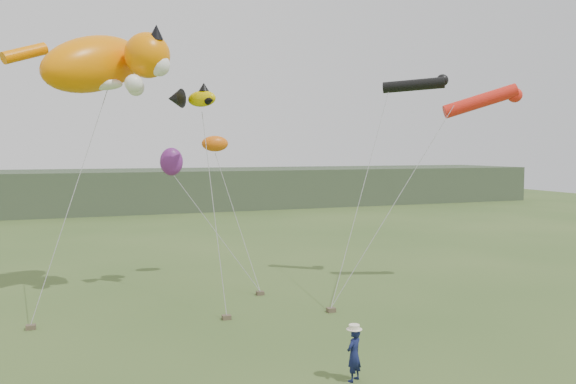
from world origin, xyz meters
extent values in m
plane|color=#385123|center=(0.00, 0.00, 0.00)|extent=(120.00, 120.00, 0.00)
cube|color=#2D3D28|center=(0.00, 45.00, 2.00)|extent=(90.00, 12.00, 4.00)
imported|color=#111842|center=(1.44, -1.58, 0.71)|extent=(0.62, 0.55, 1.42)
cube|color=brown|center=(-6.87, 6.01, 0.08)|extent=(0.31, 0.24, 0.16)
cube|color=brown|center=(-0.38, 4.81, 0.08)|extent=(0.31, 0.24, 0.16)
cube|color=brown|center=(3.51, 4.35, 0.08)|extent=(0.31, 0.24, 0.16)
cube|color=brown|center=(1.76, 7.63, 0.08)|extent=(0.31, 0.24, 0.16)
ellipsoid|color=orange|center=(-4.54, 9.45, 9.46)|extent=(5.41, 4.80, 3.36)
sphere|color=orange|center=(-2.57, 8.46, 9.76)|extent=(1.77, 1.77, 1.77)
cone|color=black|center=(-2.28, 7.97, 10.59)|extent=(0.55, 0.67, 0.67)
cone|color=black|center=(-2.08, 8.96, 10.59)|extent=(0.55, 0.64, 0.63)
sphere|color=white|center=(-2.18, 8.17, 9.36)|extent=(0.89, 0.89, 0.89)
ellipsoid|color=white|center=(-4.34, 9.15, 8.67)|extent=(1.73, 0.87, 0.54)
sphere|color=white|center=(-3.16, 7.87, 8.58)|extent=(0.69, 0.69, 0.69)
sphere|color=white|center=(-2.97, 9.25, 8.58)|extent=(0.69, 0.69, 0.69)
cylinder|color=orange|center=(-7.10, 10.23, 9.86)|extent=(1.83, 1.34, 1.07)
ellipsoid|color=#D8B900|center=(-0.42, 8.53, 8.14)|extent=(1.32, 1.18, 0.71)
cone|color=black|center=(-1.47, 8.79, 8.14)|extent=(0.96, 1.00, 0.79)
cone|color=black|center=(-0.33, 8.53, 8.62)|extent=(0.44, 0.44, 0.35)
cone|color=black|center=(-0.16, 8.09, 8.05)|extent=(0.46, 0.49, 0.35)
cone|color=black|center=(-0.16, 8.97, 8.05)|extent=(0.46, 0.49, 0.35)
cylinder|color=black|center=(9.09, 7.70, 8.98)|extent=(2.49, 2.08, 0.66)
sphere|color=black|center=(10.32, 7.26, 9.20)|extent=(0.55, 0.55, 0.55)
cylinder|color=red|center=(11.20, 5.73, 8.17)|extent=(3.13, 1.88, 1.50)
sphere|color=red|center=(12.62, 5.22, 8.42)|extent=(0.63, 0.63, 0.63)
ellipsoid|color=#E0600D|center=(0.70, 11.12, 6.34)|extent=(1.24, 0.72, 0.72)
ellipsoid|color=#6C2274|center=(-1.41, 10.41, 5.54)|extent=(1.00, 0.67, 1.23)
camera|label=1|loc=(-5.14, -14.40, 6.04)|focal=35.00mm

